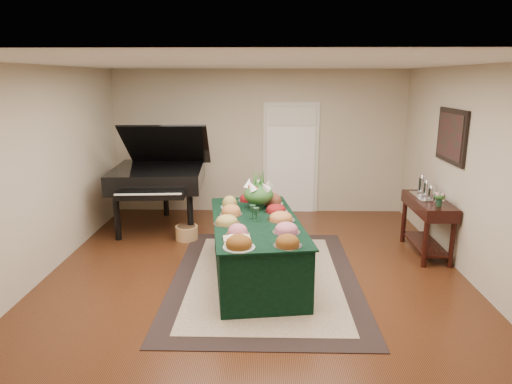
{
  "coord_description": "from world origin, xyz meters",
  "views": [
    {
      "loc": [
        0.14,
        -5.63,
        2.54
      ],
      "look_at": [
        0.0,
        0.3,
        1.05
      ],
      "focal_mm": 32.0,
      "sensor_mm": 36.0,
      "label": 1
    }
  ],
  "objects_px": {
    "grand_piano": "(159,176)",
    "mahogany_sideboard": "(428,212)",
    "buffet_table": "(256,248)",
    "floral_centerpiece": "(259,190)"
  },
  "relations": [
    {
      "from": "buffet_table",
      "to": "mahogany_sideboard",
      "type": "relative_size",
      "value": 2.02
    },
    {
      "from": "floral_centerpiece",
      "to": "buffet_table",
      "type": "bearing_deg",
      "value": -92.71
    },
    {
      "from": "floral_centerpiece",
      "to": "grand_piano",
      "type": "relative_size",
      "value": 0.23
    },
    {
      "from": "buffet_table",
      "to": "grand_piano",
      "type": "bearing_deg",
      "value": 130.37
    },
    {
      "from": "mahogany_sideboard",
      "to": "grand_piano",
      "type": "bearing_deg",
      "value": 164.73
    },
    {
      "from": "grand_piano",
      "to": "mahogany_sideboard",
      "type": "relative_size",
      "value": 1.58
    },
    {
      "from": "floral_centerpiece",
      "to": "mahogany_sideboard",
      "type": "bearing_deg",
      "value": 7.42
    },
    {
      "from": "buffet_table",
      "to": "grand_piano",
      "type": "xyz_separation_m",
      "value": [
        -1.7,
        2.0,
        0.53
      ]
    },
    {
      "from": "buffet_table",
      "to": "grand_piano",
      "type": "height_order",
      "value": "grand_piano"
    },
    {
      "from": "buffet_table",
      "to": "mahogany_sideboard",
      "type": "bearing_deg",
      "value": 19.06
    }
  ]
}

